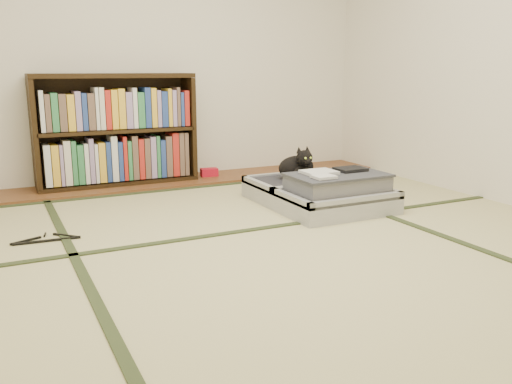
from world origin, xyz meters
name	(u,v)px	position (x,y,z in m)	size (l,w,h in m)	color
floor	(276,251)	(0.00, 0.00, 0.00)	(4.50, 4.50, 0.00)	tan
wood_strip	(166,182)	(0.00, 2.00, 0.01)	(4.00, 0.50, 0.02)	brown
red_item	(209,172)	(0.41, 2.03, 0.06)	(0.15, 0.09, 0.07)	red
tatami_borders	(239,227)	(0.00, 0.49, 0.00)	(4.00, 4.50, 0.01)	#2D381E
bookcase	(116,132)	(-0.39, 2.07, 0.45)	(1.30, 0.30, 0.92)	black
suitcase	(321,192)	(0.75, 0.72, 0.10)	(0.75, 1.00, 0.29)	#A9AAAE
cat	(298,167)	(0.73, 1.01, 0.24)	(0.33, 0.33, 0.27)	black
cable_coil	(316,175)	(0.91, 1.05, 0.15)	(0.10, 0.10, 0.02)	white
hanger	(47,239)	(-1.10, 0.74, 0.01)	(0.38, 0.18, 0.01)	black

